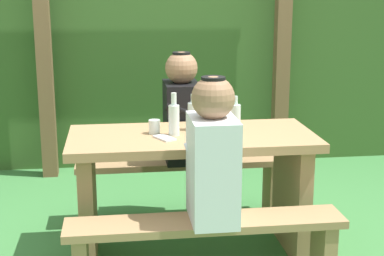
{
  "coord_description": "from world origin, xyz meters",
  "views": [
    {
      "loc": [
        -0.43,
        -3.24,
        1.57
      ],
      "look_at": [
        0.0,
        0.0,
        0.77
      ],
      "focal_mm": 55.41,
      "sensor_mm": 36.0,
      "label": 1
    }
  ],
  "objects": [
    {
      "name": "ground_plane",
      "position": [
        0.0,
        0.0,
        0.0
      ],
      "size": [
        12.0,
        12.0,
        0.0
      ],
      "primitive_type": "plane",
      "color": "#3B793D"
    },
    {
      "name": "hedge_backdrop",
      "position": [
        0.0,
        2.26,
        0.89
      ],
      "size": [
        6.4,
        0.91,
        1.78
      ],
      "primitive_type": "cube",
      "color": "#355825",
      "rests_on": "ground_plane"
    },
    {
      "name": "pergola_post_left",
      "position": [
        -0.98,
        1.62,
        1.0
      ],
      "size": [
        0.12,
        0.12,
        2.0
      ],
      "primitive_type": "cube",
      "color": "brown",
      "rests_on": "ground_plane"
    },
    {
      "name": "pergola_post_right",
      "position": [
        0.98,
        1.62,
        1.0
      ],
      "size": [
        0.12,
        0.12,
        2.0
      ],
      "primitive_type": "cube",
      "color": "brown",
      "rests_on": "ground_plane"
    },
    {
      "name": "picnic_table",
      "position": [
        0.0,
        0.0,
        0.5
      ],
      "size": [
        1.4,
        0.64,
        0.73
      ],
      "color": "#9E7A51",
      "rests_on": "ground_plane"
    },
    {
      "name": "bench_near",
      "position": [
        0.0,
        -0.52,
        0.31
      ],
      "size": [
        1.4,
        0.24,
        0.43
      ],
      "color": "#9E7A51",
      "rests_on": "ground_plane"
    },
    {
      "name": "bench_far",
      "position": [
        0.0,
        0.52,
        0.31
      ],
      "size": [
        1.4,
        0.24,
        0.43
      ],
      "color": "#9E7A51",
      "rests_on": "ground_plane"
    },
    {
      "name": "person_white_shirt",
      "position": [
        0.03,
        -0.51,
        0.76
      ],
      "size": [
        0.25,
        0.35,
        0.72
      ],
      "color": "silver",
      "rests_on": "bench_near"
    },
    {
      "name": "person_black_coat",
      "position": [
        -0.0,
        0.51,
        0.76
      ],
      "size": [
        0.25,
        0.35,
        0.72
      ],
      "color": "black",
      "rests_on": "bench_far"
    },
    {
      "name": "drinking_glass",
      "position": [
        -0.21,
        0.04,
        0.77
      ],
      "size": [
        0.07,
        0.07,
        0.08
      ],
      "primitive_type": "cylinder",
      "color": "silver",
      "rests_on": "picnic_table"
    },
    {
      "name": "bottle_left",
      "position": [
        0.02,
        0.1,
        0.82
      ],
      "size": [
        0.06,
        0.06,
        0.22
      ],
      "color": "silver",
      "rests_on": "picnic_table"
    },
    {
      "name": "bottle_right",
      "position": [
        0.25,
        0.02,
        0.82
      ],
      "size": [
        0.06,
        0.06,
        0.21
      ],
      "color": "silver",
      "rests_on": "picnic_table"
    },
    {
      "name": "bottle_center",
      "position": [
        -0.1,
        -0.01,
        0.83
      ],
      "size": [
        0.06,
        0.06,
        0.24
      ],
      "color": "silver",
      "rests_on": "picnic_table"
    },
    {
      "name": "cell_phone",
      "position": [
        -0.16,
        -0.08,
        0.74
      ],
      "size": [
        0.13,
        0.16,
        0.01
      ],
      "primitive_type": "cube",
      "rotation": [
        0.0,
        0.0,
        0.48
      ],
      "color": "silver",
      "rests_on": "picnic_table"
    }
  ]
}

